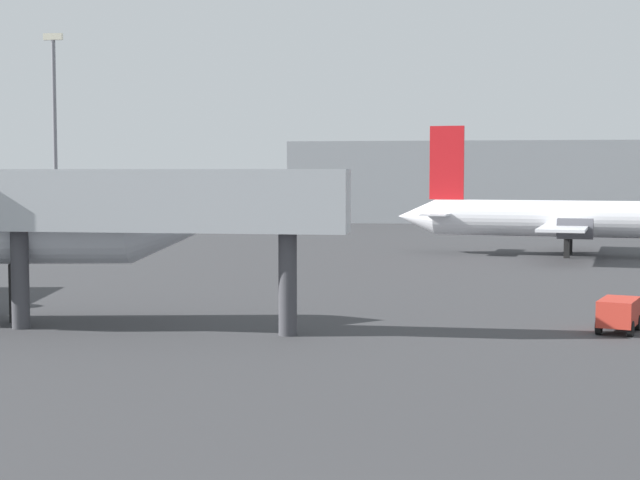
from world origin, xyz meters
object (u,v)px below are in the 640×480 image
object	(u,v)px
baggage_cart	(619,313)
jet_bridge	(100,204)
light_mast_left	(55,118)
airplane_distant	(580,219)

from	to	relation	value
baggage_cart	jet_bridge	bearing A→B (deg)	-64.61
light_mast_left	jet_bridge	bearing A→B (deg)	-65.16
airplane_distant	jet_bridge	bearing A→B (deg)	-111.68
baggage_cart	light_mast_left	xyz separation A→B (m)	(-56.00, 75.54, 12.18)
jet_bridge	baggage_cart	bearing A→B (deg)	-172.61
jet_bridge	light_mast_left	world-z (taller)	light_mast_left
airplane_distant	light_mast_left	xyz separation A→B (m)	(-58.59, 41.12, 10.15)
airplane_distant	baggage_cart	bearing A→B (deg)	-84.63
jet_bridge	baggage_cart	distance (m)	20.47
airplane_distant	light_mast_left	world-z (taller)	light_mast_left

